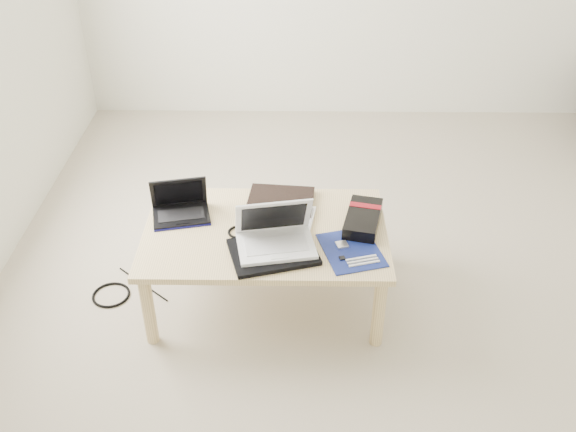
{
  "coord_description": "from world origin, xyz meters",
  "views": [
    {
      "loc": [
        -0.5,
        -2.43,
        2.1
      ],
      "look_at": [
        -0.53,
        -0.08,
        0.48
      ],
      "focal_mm": 40.0,
      "sensor_mm": 36.0,
      "label": 1
    }
  ],
  "objects_px": {
    "netbook": "(180,208)",
    "gpu_box": "(363,219)",
    "white_laptop": "(275,236)",
    "coffee_table": "(265,238)"
  },
  "relations": [
    {
      "from": "netbook",
      "to": "gpu_box",
      "type": "relative_size",
      "value": 0.92
    },
    {
      "from": "coffee_table",
      "to": "gpu_box",
      "type": "relative_size",
      "value": 3.48
    },
    {
      "from": "coffee_table",
      "to": "white_laptop",
      "type": "bearing_deg",
      "value": -69.29
    },
    {
      "from": "netbook",
      "to": "coffee_table",
      "type": "bearing_deg",
      "value": -15.98
    },
    {
      "from": "white_laptop",
      "to": "coffee_table",
      "type": "bearing_deg",
      "value": 110.71
    },
    {
      "from": "netbook",
      "to": "white_laptop",
      "type": "relative_size",
      "value": 0.81
    },
    {
      "from": "white_laptop",
      "to": "gpu_box",
      "type": "xyz_separation_m",
      "value": [
        0.39,
        0.18,
        -0.03
      ]
    },
    {
      "from": "white_laptop",
      "to": "gpu_box",
      "type": "bearing_deg",
      "value": 24.48
    },
    {
      "from": "netbook",
      "to": "gpu_box",
      "type": "distance_m",
      "value": 0.84
    },
    {
      "from": "gpu_box",
      "to": "coffee_table",
      "type": "bearing_deg",
      "value": -173.82
    }
  ]
}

